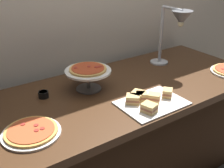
# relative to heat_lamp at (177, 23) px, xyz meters

# --- Properties ---
(back_wall) EXTENTS (4.40, 0.04, 2.40)m
(back_wall) POSITION_rel_heat_lamp_xyz_m (-0.46, 0.45, 0.09)
(back_wall) COLOR beige
(back_wall) RESTS_ON ground_plane
(buffet_table) EXTENTS (1.90, 0.84, 0.76)m
(buffet_table) POSITION_rel_heat_lamp_xyz_m (-0.46, -0.05, -0.72)
(buffet_table) COLOR #422816
(buffet_table) RESTS_ON ground_plane
(heat_lamp) EXTENTS (0.15, 0.33, 0.45)m
(heat_lamp) POSITION_rel_heat_lamp_xyz_m (0.00, 0.00, 0.00)
(heat_lamp) COLOR #B7BABF
(heat_lamp) RESTS_ON buffet_table
(pizza_plate_front) EXTENTS (0.29, 0.29, 0.03)m
(pizza_plate_front) POSITION_rel_heat_lamp_xyz_m (-1.18, -0.21, -0.33)
(pizza_plate_front) COLOR white
(pizza_plate_front) RESTS_ON buffet_table
(pizza_plate_raised_stand) EXTENTS (0.29, 0.29, 0.15)m
(pizza_plate_raised_stand) POSITION_rel_heat_lamp_xyz_m (-0.70, 0.06, -0.23)
(pizza_plate_raised_stand) COLOR #595B60
(pizza_plate_raised_stand) RESTS_ON buffet_table
(sandwich_platter) EXTENTS (0.38, 0.28, 0.06)m
(sandwich_platter) POSITION_rel_heat_lamp_xyz_m (-0.51, -0.30, -0.32)
(sandwich_platter) COLOR white
(sandwich_platter) RESTS_ON buffet_table
(sauce_cup_near) EXTENTS (0.06, 0.06, 0.04)m
(sauce_cup_near) POSITION_rel_heat_lamp_xyz_m (-0.99, 0.12, -0.33)
(sauce_cup_near) COLOR black
(sauce_cup_near) RESTS_ON buffet_table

